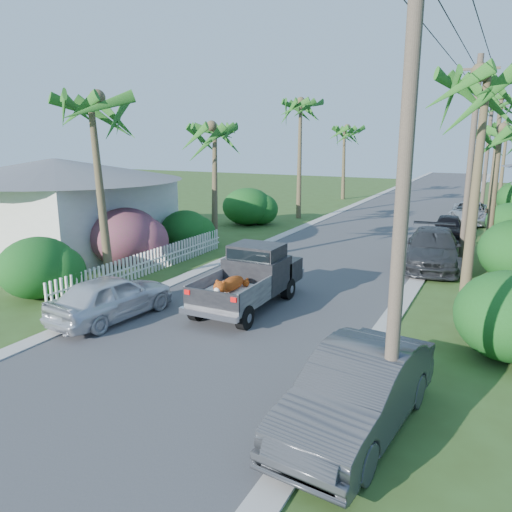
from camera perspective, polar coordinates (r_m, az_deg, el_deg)
The scene contains 30 objects.
ground at distance 14.18m, azimuth -6.41°, elevation -10.08°, with size 120.00×120.00×0.00m, color #324B1C.
road at distance 36.97m, azimuth 15.32°, elevation 4.22°, with size 8.00×100.00×0.02m, color #38383A.
curb_left at distance 38.04m, azimuth 8.96°, elevation 4.81°, with size 0.60×100.00×0.06m, color #A5A39E.
curb_right at distance 36.37m, azimuth 21.96°, elevation 3.61°, with size 0.60×100.00×0.06m, color #A5A39E.
pickup_truck at distance 17.07m, azimuth -0.33°, elevation -2.28°, with size 1.98×5.12×2.06m.
parked_car_rn at distance 10.23m, azimuth 11.46°, elevation -15.03°, with size 1.72×4.92×1.62m, color #333539.
parked_car_rm at distance 23.41m, azimuth 19.54°, elevation 0.78°, with size 2.29×5.63×1.63m, color #292B2E.
parked_car_rf at distance 30.42m, azimuth 21.11°, elevation 3.12°, with size 1.55×3.85×1.31m, color black.
parked_car_rd at distance 36.31m, azimuth 23.17°, elevation 4.56°, with size 2.34×5.08×1.41m, color #A6A9AD.
parked_car_ln at distance 16.40m, azimuth -16.18°, elevation -4.56°, with size 1.70×4.22×1.44m, color silver.
palm_l_a at distance 19.31m, azimuth -18.06°, elevation 16.66°, with size 4.40×4.40×8.20m.
palm_l_b at distance 26.79m, azimuth -4.87°, elevation 14.50°, with size 4.40×4.40×7.40m.
palm_l_c at distance 35.45m, azimuth 5.13°, elevation 17.08°, with size 4.40×4.40×9.20m.
palm_l_d at distance 46.88m, azimuth 10.15°, elevation 14.24°, with size 4.40×4.40×7.70m.
palm_r_a at distance 16.93m, azimuth 24.92°, elevation 18.31°, with size 4.40×4.40×8.70m.
palm_r_b at distance 25.82m, azimuth 26.18°, elevation 12.81°, with size 4.40×4.40×7.20m.
palm_r_c at distance 36.91m, azimuth 26.30°, elevation 15.96°, with size 4.40×4.40×9.40m.
palm_r_d at distance 50.83m, azimuth 26.82°, elevation 13.30°, with size 4.40×4.40×8.00m.
shrub_l_a at distance 19.42m, azimuth -23.68°, elevation -1.23°, with size 2.60×2.86×2.20m, color #134012.
shrub_l_b at distance 22.96m, azimuth -14.65°, elevation 2.12°, with size 3.00×3.30×2.60m, color #B5196A.
shrub_l_c at distance 25.86m, azimuth -8.10°, elevation 2.98°, with size 2.40×2.64×2.00m, color #134012.
shrub_l_d at distance 32.89m, azimuth -0.98°, elevation 5.70°, with size 3.20×3.52×2.40m, color #134012.
shrub_r_a at distance 14.53m, azimuth 27.08°, elevation -6.08°, with size 2.80×3.08×2.30m, color #134012.
shrub_r_c at distance 31.16m, azimuth 27.11°, elevation 3.50°, with size 2.60×2.86×2.10m, color #134012.
picket_fence at distance 21.62m, azimuth -11.81°, elevation -0.59°, with size 0.10×11.00×1.00m, color white.
house_left at distance 27.18m, azimuth -21.66°, elevation 5.07°, with size 9.00×8.00×4.60m.
utility_pole_a at distance 9.02m, azimuth 16.41°, elevation 6.28°, with size 1.60×0.26×9.00m.
utility_pole_b at distance 23.89m, azimuth 23.31°, elevation 9.89°, with size 1.60×0.26×9.00m.
utility_pole_c at distance 38.86m, azimuth 24.92°, elevation 10.70°, with size 1.60×0.26×9.00m.
utility_pole_d at distance 53.85m, azimuth 25.64°, elevation 11.06°, with size 1.60×0.26×9.00m.
Camera 1 is at (7.23, -10.81, 5.64)m, focal length 35.00 mm.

